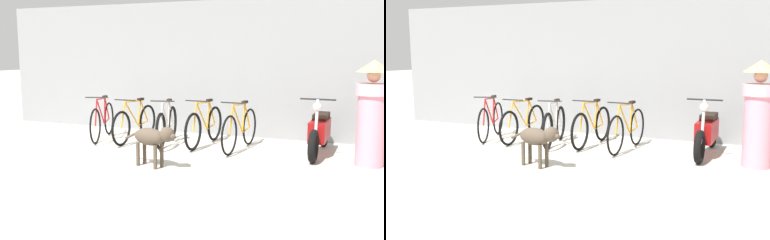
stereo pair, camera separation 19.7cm
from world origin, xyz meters
TOP-DOWN VIEW (x-y plane):
  - ground_plane at (0.00, 0.00)m, footprint 60.00×60.00m
  - shop_wall_back at (0.00, 3.37)m, footprint 9.64×0.20m
  - bicycle_0 at (-1.48, 1.96)m, footprint 0.62×1.68m
  - bicycle_1 at (-0.75, 2.02)m, footprint 0.46×1.76m
  - bicycle_2 at (-0.00, 1.94)m, footprint 0.51×1.68m
  - bicycle_3 at (0.71, 2.13)m, footprint 0.46×1.74m
  - bicycle_4 at (1.46, 2.00)m, footprint 0.46×1.75m
  - motorcycle at (2.86, 2.16)m, footprint 0.58×1.95m
  - stray_dog at (0.55, 0.26)m, footprint 1.04×0.46m
  - person_in_robes at (3.69, 1.61)m, footprint 0.76×0.76m

SIDE VIEW (x-z plane):
  - ground_plane at x=0.00m, z-range 0.00..0.00m
  - bicycle_1 at x=-0.75m, z-range -0.08..0.80m
  - bicycle_2 at x=0.00m, z-range -0.08..0.82m
  - bicycle_3 at x=0.71m, z-range -0.08..0.83m
  - bicycle_0 at x=-1.48m, z-range -0.08..0.84m
  - bicycle_4 at x=1.46m, z-range -0.08..0.84m
  - motorcycle at x=2.86m, z-range -0.11..0.92m
  - stray_dog at x=0.55m, z-range 0.13..0.80m
  - person_in_robes at x=3.69m, z-range 0.05..1.72m
  - shop_wall_back at x=0.00m, z-range 0.00..2.87m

